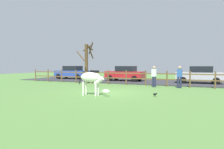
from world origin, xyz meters
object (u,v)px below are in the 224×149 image
at_px(parked_car_red, 125,73).
at_px(visitor_left_of_tree, 179,76).
at_px(crow_on_grass, 155,94).
at_px(zebra, 92,79).
at_px(visitor_right_of_tree, 154,75).
at_px(parked_car_blue, 72,72).
at_px(bare_tree, 87,62).
at_px(parked_car_silver, 199,75).

bearing_deg(parked_car_red, visitor_left_of_tree, -36.87).
bearing_deg(crow_on_grass, zebra, -161.42).
xyz_separation_m(zebra, visitor_left_of_tree, (4.07, 5.88, -0.02)).
distance_m(visitor_left_of_tree, visitor_right_of_tree, 1.87).
relative_size(crow_on_grass, parked_car_blue, 0.05).
height_order(parked_car_blue, visitor_left_of_tree, visitor_left_of_tree).
bearing_deg(parked_car_blue, bare_tree, -42.19).
distance_m(zebra, parked_car_silver, 11.66).
relative_size(bare_tree, parked_car_blue, 0.95).
bearing_deg(parked_car_blue, parked_car_red, -3.76).
distance_m(parked_car_blue, parked_car_silver, 14.30).
height_order(parked_car_red, visitor_right_of_tree, visitor_right_of_tree).
xyz_separation_m(zebra, crow_on_grass, (3.29, 1.11, -0.80)).
xyz_separation_m(bare_tree, visitor_right_of_tree, (6.55, -0.81, -1.13)).
bearing_deg(parked_car_blue, parked_car_silver, -1.74).
height_order(bare_tree, parked_car_blue, bare_tree).
height_order(zebra, parked_car_red, parked_car_red).
distance_m(parked_car_blue, visitor_right_of_tree, 12.23).
distance_m(bare_tree, parked_car_blue, 6.34).
bearing_deg(bare_tree, visitor_left_of_tree, -5.05).
xyz_separation_m(crow_on_grass, parked_car_silver, (2.05, 9.26, 0.72)).
height_order(zebra, parked_car_silver, parked_car_silver).
relative_size(zebra, parked_car_blue, 0.48).
height_order(bare_tree, visitor_right_of_tree, bare_tree).
height_order(zebra, visitor_left_of_tree, visitor_left_of_tree).
bearing_deg(bare_tree, crow_on_grass, -35.85).
distance_m(parked_car_red, visitor_right_of_tree, 6.09).
distance_m(bare_tree, visitor_right_of_tree, 6.69).
relative_size(parked_car_silver, visitor_left_of_tree, 2.51).
height_order(bare_tree, crow_on_grass, bare_tree).
distance_m(bare_tree, parked_car_red, 4.62).
bearing_deg(bare_tree, parked_car_silver, 21.15).
relative_size(zebra, crow_on_grass, 8.99).
distance_m(parked_car_silver, visitor_right_of_tree, 5.53).
xyz_separation_m(parked_car_silver, parked_car_red, (-7.21, -0.03, 0.00)).
bearing_deg(bare_tree, zebra, -56.75).
distance_m(parked_car_silver, visitor_left_of_tree, 4.67).
bearing_deg(zebra, crow_on_grass, 18.58).
bearing_deg(visitor_right_of_tree, parked_car_blue, 155.92).
bearing_deg(parked_car_silver, crow_on_grass, -102.46).
bearing_deg(visitor_right_of_tree, zebra, -110.76).
height_order(crow_on_grass, visitor_right_of_tree, visitor_right_of_tree).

